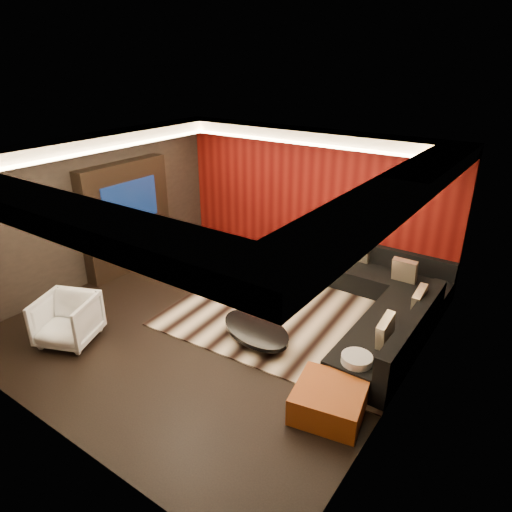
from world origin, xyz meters
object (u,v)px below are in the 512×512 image
Objects in this scene: armchair at (67,320)px; white_side_table at (355,372)px; sectional_sofa at (364,292)px; coffee_table at (256,334)px; orange_ottoman at (329,401)px; drum_stool at (217,281)px.

white_side_table is at bearing -2.47° from armchair.
white_side_table is at bearing -70.22° from sectional_sofa.
coffee_table is 0.35× the size of sectional_sofa.
orange_ottoman reaches higher than coffee_table.
coffee_table is 1.56× the size of armchair.
orange_ottoman is at bearing -27.54° from drum_stool.
armchair is at bearing -167.51° from orange_ottoman.
coffee_table is at bearing -30.29° from drum_stool.
coffee_table is at bearing 175.57° from white_side_table.
sectional_sofa reaches higher than coffee_table.
armchair is at bearing -145.36° from coffee_table.
drum_stool is 2.67m from sectional_sofa.
white_side_table is (1.69, -0.13, 0.13)m from coffee_table.
coffee_table is at bearing -114.81° from sectional_sofa.
white_side_table is 0.61× the size of orange_ottoman.
armchair is (-0.87, -2.51, 0.13)m from drum_stool.
orange_ottoman is at bearing -75.72° from sectional_sofa.
sectional_sofa is (3.29, 3.64, -0.11)m from armchair.
drum_stool is 0.12× the size of sectional_sofa.
drum_stool is (-1.50, 0.88, 0.11)m from coffee_table.
orange_ottoman is 2.84m from sectional_sofa.
armchair is at bearing -109.05° from drum_stool.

